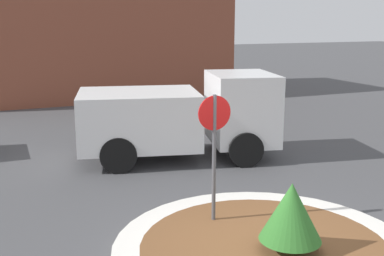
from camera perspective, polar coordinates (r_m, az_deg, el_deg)
name	(u,v)px	position (r m, az deg, el deg)	size (l,w,h in m)	color
ground_plane	(264,252)	(8.12, 8.57, -14.33)	(120.00, 120.00, 0.00)	#474749
traffic_island	(264,249)	(8.10, 8.58, -13.94)	(4.92, 4.92, 0.12)	silver
stop_sign	(214,139)	(8.43, 2.65, -1.25)	(0.61, 0.07, 2.42)	#4C4C51
island_shrub	(291,212)	(7.69, 11.66, -9.68)	(0.98, 0.98, 1.12)	brown
utility_truck	(180,115)	(12.88, -1.39, 1.52)	(5.56, 3.46, 2.27)	silver
storefront_building	(91,28)	(24.55, -11.83, 11.49)	(12.66, 6.07, 6.52)	brown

